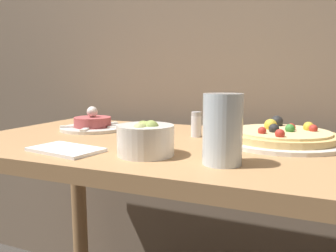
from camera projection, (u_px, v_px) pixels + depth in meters
name	position (u px, v px, depth m)	size (l,w,h in m)	color
dining_table	(179.00, 186.00, 0.88)	(1.18, 0.62, 0.73)	#AD7F51
pizza_plate	(281.00, 136.00, 0.85)	(0.33, 0.33, 0.06)	silver
tartare_plate	(93.00, 124.00, 1.06)	(0.21, 0.21, 0.08)	silver
small_bowl	(146.00, 139.00, 0.71)	(0.13, 0.13, 0.08)	silver
drinking_glass	(223.00, 129.00, 0.63)	(0.08, 0.08, 0.14)	silver
napkin	(66.00, 150.00, 0.75)	(0.18, 0.13, 0.01)	white
salt_shaker	(196.00, 124.00, 0.93)	(0.03, 0.03, 0.07)	silver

